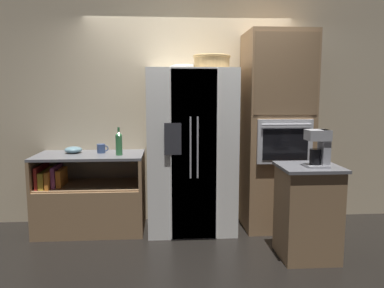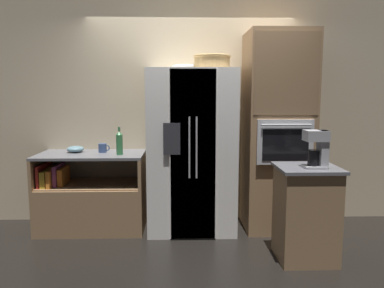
# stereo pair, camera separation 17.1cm
# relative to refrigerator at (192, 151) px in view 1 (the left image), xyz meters

# --- Properties ---
(ground_plane) EXTENTS (20.00, 20.00, 0.00)m
(ground_plane) POSITION_rel_refrigerator_xyz_m (-0.00, -0.05, -0.93)
(ground_plane) COLOR black
(wall_back) EXTENTS (12.00, 0.06, 2.80)m
(wall_back) POSITION_rel_refrigerator_xyz_m (-0.00, 0.40, 0.47)
(wall_back) COLOR beige
(wall_back) RESTS_ON ground_plane
(counter_left) EXTENTS (1.22, 0.67, 0.90)m
(counter_left) POSITION_rel_refrigerator_xyz_m (-1.19, 0.03, -0.60)
(counter_left) COLOR #93704C
(counter_left) RESTS_ON ground_plane
(refrigerator) EXTENTS (0.99, 0.76, 1.87)m
(refrigerator) POSITION_rel_refrigerator_xyz_m (0.00, 0.00, 0.00)
(refrigerator) COLOR white
(refrigerator) RESTS_ON ground_plane
(wall_oven) EXTENTS (0.74, 0.74, 2.29)m
(wall_oven) POSITION_rel_refrigerator_xyz_m (0.99, 0.03, 0.21)
(wall_oven) COLOR #93704C
(wall_oven) RESTS_ON ground_plane
(island_counter) EXTENTS (0.57, 0.54, 0.91)m
(island_counter) POSITION_rel_refrigerator_xyz_m (1.07, -0.85, -0.47)
(island_counter) COLOR #93704C
(island_counter) RESTS_ON ground_plane
(wicker_basket) EXTENTS (0.42, 0.42, 0.15)m
(wicker_basket) POSITION_rel_refrigerator_xyz_m (0.22, -0.06, 1.01)
(wicker_basket) COLOR tan
(wicker_basket) RESTS_ON refrigerator
(fruit_bowl) EXTENTS (0.31, 0.31, 0.06)m
(fruit_bowl) POSITION_rel_refrigerator_xyz_m (-0.08, 0.05, 0.96)
(fruit_bowl) COLOR white
(fruit_bowl) RESTS_ON refrigerator
(bottle_tall) EXTENTS (0.07, 0.07, 0.32)m
(bottle_tall) POSITION_rel_refrigerator_xyz_m (-0.82, -0.06, 0.11)
(bottle_tall) COLOR #33723F
(bottle_tall) RESTS_ON counter_left
(mug) EXTENTS (0.13, 0.10, 0.10)m
(mug) POSITION_rel_refrigerator_xyz_m (-1.05, 0.11, 0.02)
(mug) COLOR #384C7A
(mug) RESTS_ON counter_left
(mixing_bowl) EXTENTS (0.20, 0.20, 0.08)m
(mixing_bowl) POSITION_rel_refrigerator_xyz_m (-1.38, 0.13, 0.01)
(mixing_bowl) COLOR #668C99
(mixing_bowl) RESTS_ON counter_left
(coffee_maker) EXTENTS (0.20, 0.17, 0.35)m
(coffee_maker) POSITION_rel_refrigerator_xyz_m (1.13, -0.93, 0.17)
(coffee_maker) COLOR #B2B2B7
(coffee_maker) RESTS_ON island_counter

